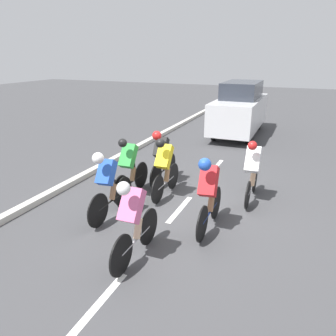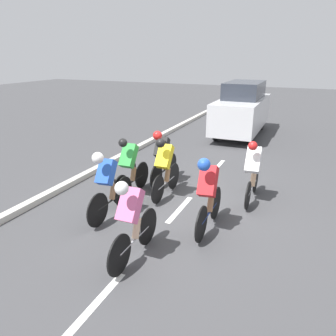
# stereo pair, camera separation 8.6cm
# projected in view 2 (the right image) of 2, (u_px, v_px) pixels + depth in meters

# --- Properties ---
(ground_plane) EXTENTS (60.00, 60.00, 0.00)m
(ground_plane) POSITION_uv_depth(u_px,v_px,m) (182.00, 207.00, 7.49)
(ground_plane) COLOR #424244
(lane_stripe_near) EXTENTS (0.12, 1.40, 0.01)m
(lane_stripe_near) POSITION_uv_depth(u_px,v_px,m) (96.00, 303.00, 4.62)
(lane_stripe_near) COLOR white
(lane_stripe_near) RESTS_ON ground
(lane_stripe_mid) EXTENTS (0.12, 1.40, 0.01)m
(lane_stripe_mid) POSITION_uv_depth(u_px,v_px,m) (180.00, 209.00, 7.39)
(lane_stripe_mid) COLOR white
(lane_stripe_mid) RESTS_ON ground
(lane_stripe_far) EXTENTS (0.12, 1.40, 0.01)m
(lane_stripe_far) POSITION_uv_depth(u_px,v_px,m) (218.00, 167.00, 10.15)
(lane_stripe_far) COLOR white
(lane_stripe_far) RESTS_ON ground
(curb) EXTENTS (0.20, 27.41, 0.14)m
(curb) POSITION_uv_depth(u_px,v_px,m) (66.00, 185.00, 8.57)
(curb) COLOR beige
(curb) RESTS_ON ground
(cyclist_green) EXTENTS (0.33, 1.74, 1.52)m
(cyclist_green) POSITION_uv_depth(u_px,v_px,m) (130.00, 166.00, 7.84)
(cyclist_green) COLOR black
(cyclist_green) RESTS_ON ground
(cyclist_white) EXTENTS (0.34, 1.67, 1.53)m
(cyclist_white) POSITION_uv_depth(u_px,v_px,m) (253.00, 169.00, 7.55)
(cyclist_white) COLOR black
(cyclist_white) RESTS_ON ground
(cyclist_red) EXTENTS (0.36, 1.68, 1.57)m
(cyclist_red) POSITION_uv_depth(u_px,v_px,m) (208.00, 192.00, 6.24)
(cyclist_red) COLOR black
(cyclist_red) RESTS_ON ground
(cyclist_blue) EXTENTS (0.36, 1.71, 1.51)m
(cyclist_blue) POSITION_uv_depth(u_px,v_px,m) (108.00, 182.00, 6.79)
(cyclist_blue) COLOR black
(cyclist_blue) RESTS_ON ground
(cyclist_pink) EXTENTS (0.32, 1.66, 1.52)m
(cyclist_pink) POSITION_uv_depth(u_px,v_px,m) (131.00, 218.00, 5.33)
(cyclist_pink) COLOR black
(cyclist_pink) RESTS_ON ground
(cyclist_black) EXTENTS (0.36, 1.67, 1.50)m
(cyclist_black) POSITION_uv_depth(u_px,v_px,m) (162.00, 155.00, 8.61)
(cyclist_black) COLOR black
(cyclist_black) RESTS_ON ground
(cyclist_yellow) EXTENTS (0.32, 1.64, 1.52)m
(cyclist_yellow) POSITION_uv_depth(u_px,v_px,m) (165.00, 166.00, 7.80)
(cyclist_yellow) COLOR black
(cyclist_yellow) RESTS_ON ground
(support_car) EXTENTS (1.70, 4.57, 2.21)m
(support_car) POSITION_uv_depth(u_px,v_px,m) (242.00, 109.00, 13.82)
(support_car) COLOR black
(support_car) RESTS_ON ground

